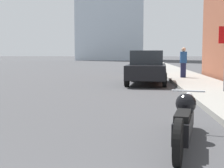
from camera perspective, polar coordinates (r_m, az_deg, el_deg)
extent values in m
cube|color=gray|center=(40.35, 8.91, 3.44)|extent=(2.47, 240.00, 0.15)
cylinder|color=black|center=(6.30, 13.74, -5.32)|extent=(0.24, 0.65, 0.64)
cylinder|color=black|center=(4.28, 12.02, -10.42)|extent=(0.24, 0.65, 0.64)
cube|color=black|center=(5.28, 13.05, -7.20)|extent=(0.58, 1.59, 0.33)
sphere|color=black|center=(5.54, 13.35, -3.50)|extent=(0.36, 0.36, 0.36)
cube|color=black|center=(4.91, 12.82, -5.63)|extent=(0.37, 0.75, 0.10)
sphere|color=silver|center=(6.28, 13.83, -2.21)|extent=(0.16, 0.16, 0.16)
cylinder|color=silver|center=(6.12, 13.77, -1.24)|extent=(0.61, 0.17, 0.04)
cube|color=black|center=(15.53, 6.45, 2.40)|extent=(2.14, 4.64, 0.65)
cube|color=#23282D|center=(15.51, 6.47, 4.84)|extent=(1.68, 2.28, 0.67)
cylinder|color=black|center=(17.00, 3.81, 1.59)|extent=(0.25, 0.68, 0.66)
cylinder|color=black|center=(16.93, 9.53, 1.51)|extent=(0.25, 0.68, 0.66)
cylinder|color=black|center=(14.23, 2.75, 0.84)|extent=(0.25, 0.68, 0.66)
cylinder|color=black|center=(14.14, 9.59, 0.74)|extent=(0.25, 0.68, 0.66)
cube|color=#1E3899|center=(27.23, 5.80, 3.64)|extent=(2.14, 4.16, 0.61)
cube|color=#23282D|center=(27.22, 5.81, 5.07)|extent=(1.67, 2.06, 0.75)
cylinder|color=black|center=(28.40, 3.83, 3.12)|extent=(0.26, 0.63, 0.62)
cylinder|color=black|center=(28.59, 7.15, 3.10)|extent=(0.26, 0.63, 0.62)
cylinder|color=black|center=(25.92, 4.29, 2.89)|extent=(0.26, 0.63, 0.62)
cylinder|color=black|center=(26.13, 7.92, 2.87)|extent=(0.26, 0.63, 0.62)
cube|color=silver|center=(37.59, 5.61, 4.26)|extent=(1.91, 4.27, 0.77)
cube|color=#23282D|center=(37.58, 5.62, 5.42)|extent=(1.54, 2.08, 0.76)
cylinder|color=black|center=(38.84, 4.29, 3.75)|extent=(0.24, 0.62, 0.61)
cylinder|color=black|center=(38.96, 6.63, 3.73)|extent=(0.24, 0.62, 0.61)
cylinder|color=black|center=(36.26, 4.51, 3.62)|extent=(0.24, 0.62, 0.61)
cylinder|color=black|center=(36.38, 7.01, 3.60)|extent=(0.24, 0.62, 0.61)
cube|color=#1E2347|center=(18.30, 12.88, 2.47)|extent=(0.29, 0.20, 0.82)
cube|color=#235193|center=(18.28, 12.93, 4.77)|extent=(0.36, 0.20, 0.65)
sphere|color=tan|center=(18.28, 12.96, 6.17)|extent=(0.24, 0.24, 0.24)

